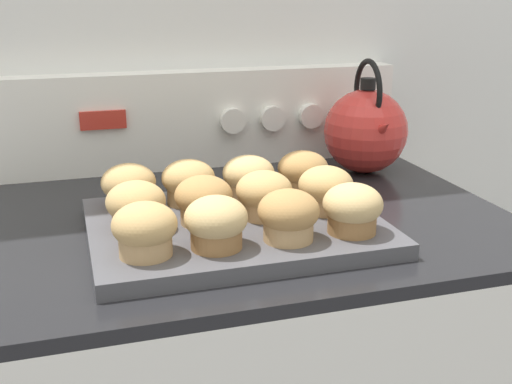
{
  "coord_description": "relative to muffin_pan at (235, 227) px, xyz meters",
  "views": [
    {
      "loc": [
        -0.24,
        -0.57,
        1.26
      ],
      "look_at": [
        -0.0,
        0.22,
        0.99
      ],
      "focal_mm": 45.0,
      "sensor_mm": 36.0,
      "label": 1
    }
  ],
  "objects": [
    {
      "name": "muffin_r2_c2",
      "position": [
        0.05,
        0.09,
        0.04
      ],
      "size": [
        0.08,
        0.08,
        0.07
      ],
      "color": "tan",
      "rests_on": "muffin_pan"
    },
    {
      "name": "muffin_r0_c2",
      "position": [
        0.05,
        -0.09,
        0.04
      ],
      "size": [
        0.08,
        0.08,
        0.07
      ],
      "color": "tan",
      "rests_on": "muffin_pan"
    },
    {
      "name": "control_panel",
      "position": [
        0.03,
        0.37,
        0.08
      ],
      "size": [
        0.78,
        0.07,
        0.18
      ],
      "color": "white",
      "rests_on": "stove_range"
    },
    {
      "name": "muffin_r1_c0",
      "position": [
        -0.13,
        0.0,
        0.04
      ],
      "size": [
        0.08,
        0.08,
        0.07
      ],
      "color": "olive",
      "rests_on": "muffin_pan"
    },
    {
      "name": "muffin_r0_c1",
      "position": [
        -0.05,
        -0.09,
        0.04
      ],
      "size": [
        0.08,
        0.08,
        0.07
      ],
      "color": "olive",
      "rests_on": "muffin_pan"
    },
    {
      "name": "muffin_r0_c3",
      "position": [
        0.13,
        -0.09,
        0.04
      ],
      "size": [
        0.08,
        0.08,
        0.07
      ],
      "color": "olive",
      "rests_on": "muffin_pan"
    },
    {
      "name": "muffin_r2_c3",
      "position": [
        0.13,
        0.09,
        0.04
      ],
      "size": [
        0.08,
        0.08,
        0.07
      ],
      "color": "#A37A4C",
      "rests_on": "muffin_pan"
    },
    {
      "name": "muffin_r0_c0",
      "position": [
        -0.13,
        -0.09,
        0.04
      ],
      "size": [
        0.08,
        0.08,
        0.07
      ],
      "color": "tan",
      "rests_on": "muffin_pan"
    },
    {
      "name": "muffin_r2_c0",
      "position": [
        -0.13,
        0.09,
        0.04
      ],
      "size": [
        0.08,
        0.08,
        0.07
      ],
      "color": "tan",
      "rests_on": "muffin_pan"
    },
    {
      "name": "muffin_r1_c3",
      "position": [
        0.13,
        -0.0,
        0.04
      ],
      "size": [
        0.08,
        0.08,
        0.07
      ],
      "color": "tan",
      "rests_on": "muffin_pan"
    },
    {
      "name": "muffin_r2_c1",
      "position": [
        -0.05,
        0.09,
        0.04
      ],
      "size": [
        0.08,
        0.08,
        0.07
      ],
      "color": "tan",
      "rests_on": "muffin_pan"
    },
    {
      "name": "muffin_r1_c2",
      "position": [
        0.04,
        -0.0,
        0.04
      ],
      "size": [
        0.08,
        0.08,
        0.07
      ],
      "color": "tan",
      "rests_on": "muffin_pan"
    },
    {
      "name": "wall_back",
      "position": [
        0.03,
        0.42,
        0.26
      ],
      "size": [
        8.0,
        0.05,
        2.4
      ],
      "color": "silver",
      "rests_on": "ground_plane"
    },
    {
      "name": "muffin_pan",
      "position": [
        0.0,
        0.0,
        0.0
      ],
      "size": [
        0.4,
        0.31,
        0.02
      ],
      "color": "#4C4C51",
      "rests_on": "stove_range"
    },
    {
      "name": "tea_kettle",
      "position": [
        0.31,
        0.23,
        0.07
      ],
      "size": [
        0.15,
        0.18,
        0.21
      ],
      "color": "red",
      "rests_on": "stove_range"
    },
    {
      "name": "muffin_r1_c1",
      "position": [
        -0.04,
        0.0,
        0.04
      ],
      "size": [
        0.08,
        0.08,
        0.07
      ],
      "color": "tan",
      "rests_on": "muffin_pan"
    }
  ]
}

